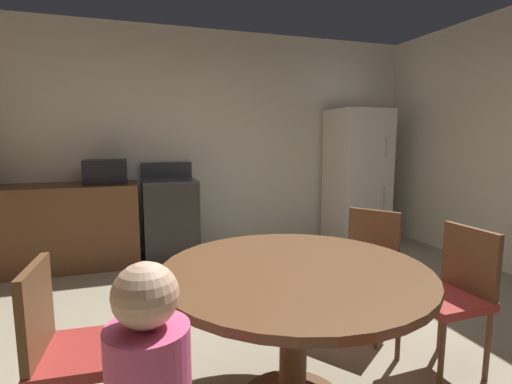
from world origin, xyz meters
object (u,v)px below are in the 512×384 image
Objects in this scene: chair_east at (453,289)px; dining_table at (294,296)px; chair_west at (68,344)px; microwave at (106,172)px; chair_northeast at (367,262)px; oven_range at (170,218)px; refrigerator at (357,177)px.

dining_table is at bearing -0.00° from chair_east.
chair_west is 1.00× the size of chair_east.
microwave is 2.89m from chair_northeast.
chair_east is (1.39, -2.74, 0.03)m from oven_range.
refrigerator reaches higher than microwave.
chair_west is (-3.14, -2.64, -0.38)m from refrigerator.
chair_west is (-1.04, 0.07, -0.11)m from dining_table.
oven_range reaches higher than dining_table.
chair_east is (2.06, -2.73, -0.53)m from microwave.
chair_west is at bearing -19.78° from chair_northeast.
chair_west is 2.09m from chair_east.
chair_northeast is at bearing -49.09° from microwave.
oven_range is 0.88m from microwave.
microwave reaches higher than chair_northeast.
oven_range is 1.26× the size of chair_northeast.
chair_west reaches higher than dining_table.
oven_range is 2.46m from chair_northeast.
chair_east reaches higher than dining_table.
dining_table is 1.54× the size of chair_east.
chair_east is at bearing -63.12° from oven_range.
dining_table is at bearing 0.00° from chair_northeast.
microwave is 2.97m from dining_table.
chair_northeast is (-1.25, -2.10, -0.38)m from refrigerator.
chair_west is at bearing -90.64° from microwave.
chair_west is at bearing -104.59° from oven_range.
microwave is at bearing 179.08° from refrigerator.
dining_table is 1.05m from chair_northeast.
refrigerator is 2.02× the size of chair_northeast.
oven_range is at bearing 79.17° from chair_west.
microwave reaches higher than chair_west.
microwave is 0.51× the size of chair_east.
microwave reaches higher than chair_east.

